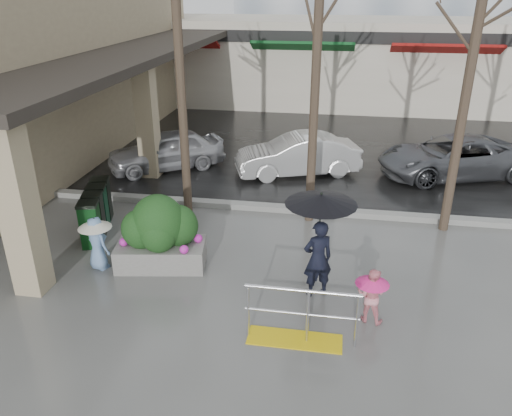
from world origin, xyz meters
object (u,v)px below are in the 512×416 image
(handrail, at_px, (299,322))
(child_blue, at_px, (96,238))
(car_b, at_px, (298,155))
(woman, at_px, (319,231))
(news_boxes, at_px, (96,211))
(planter, at_px, (160,233))
(tree_mideast, at_px, (479,18))
(child_pink, at_px, (371,292))
(tree_west, at_px, (176,5))
(car_a, at_px, (166,150))
(car_c, at_px, (453,157))

(handrail, distance_m, child_blue, 4.68)
(handrail, bearing_deg, car_b, 95.42)
(woman, height_order, news_boxes, woman)
(planter, bearing_deg, woman, -9.81)
(tree_mideast, distance_m, child_pink, 6.17)
(tree_west, relative_size, child_blue, 5.80)
(tree_mideast, xyz_separation_m, car_a, (-8.14, 3.09, -4.23))
(tree_west, xyz_separation_m, car_a, (-1.64, 3.09, -4.45))
(car_b, bearing_deg, news_boxes, -62.25)
(child_pink, height_order, car_c, car_c)
(handrail, height_order, tree_mideast, tree_mideast)
(tree_mideast, xyz_separation_m, car_b, (-3.91, 3.30, -4.23))
(child_blue, distance_m, news_boxes, 1.81)
(handrail, bearing_deg, tree_west, 124.99)
(car_a, bearing_deg, tree_west, -5.73)
(tree_west, relative_size, child_pink, 6.54)
(car_a, bearing_deg, car_c, 61.61)
(woman, relative_size, news_boxes, 1.08)
(tree_mideast, xyz_separation_m, child_pink, (-1.95, -4.02, -4.26))
(car_c, bearing_deg, child_blue, -67.91)
(handrail, distance_m, woman, 1.76)
(woman, bearing_deg, child_pink, 121.17)
(tree_west, distance_m, child_pink, 7.55)
(child_pink, bearing_deg, handrail, 47.28)
(news_boxes, bearing_deg, tree_mideast, -5.49)
(tree_mideast, distance_m, planter, 7.96)
(handrail, bearing_deg, planter, 147.07)
(tree_mideast, height_order, woman, tree_mideast)
(child_pink, relative_size, car_c, 0.23)
(car_a, xyz_separation_m, car_b, (4.23, 0.21, 0.00))
(woman, distance_m, news_boxes, 5.75)
(tree_west, xyz_separation_m, woman, (3.57, -3.37, -3.71))
(tree_west, height_order, child_blue, tree_west)
(child_pink, relative_size, news_boxes, 0.52)
(handrail, xyz_separation_m, planter, (-3.10, 2.01, 0.40))
(tree_west, bearing_deg, handrail, -55.01)
(woman, xyz_separation_m, child_pink, (0.98, -0.65, -0.77))
(tree_west, height_order, car_c, tree_west)
(car_b, xyz_separation_m, car_c, (4.75, 0.61, 0.00))
(tree_west, relative_size, planter, 3.44)
(tree_west, bearing_deg, woman, -43.30)
(news_boxes, height_order, car_a, car_a)
(handrail, xyz_separation_m, car_a, (-5.00, 7.89, 0.25))
(tree_west, height_order, woman, tree_west)
(woman, height_order, child_pink, woman)
(child_pink, xyz_separation_m, planter, (-4.29, 1.23, 0.17))
(woman, height_order, planter, woman)
(car_a, bearing_deg, car_b, 59.20)
(news_boxes, xyz_separation_m, car_b, (4.40, 4.82, 0.09))
(news_boxes, bearing_deg, car_c, 14.83)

